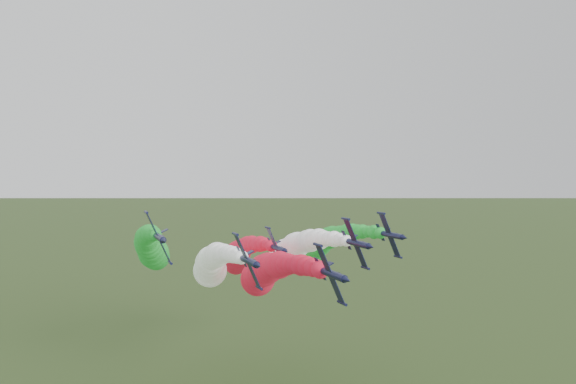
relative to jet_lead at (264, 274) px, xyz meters
name	(u,v)px	position (x,y,z in m)	size (l,w,h in m)	color
jet_lead	(264,274)	(0.00, 0.00, 0.00)	(12.12, 57.80, 17.69)	#121436
jet_inner_left	(212,265)	(-7.61, 10.27, 0.50)	(12.18, 57.86, 17.75)	#121436
jet_inner_right	(290,252)	(9.68, 10.99, 2.11)	(12.25, 57.92, 17.81)	#121436
jet_outer_left	(151,248)	(-18.05, 20.26, 3.13)	(11.90, 57.58, 17.47)	#121436
jet_outer_right	(318,246)	(20.46, 20.09, 1.62)	(12.69, 58.37, 18.25)	#121436
jet_trail	(239,255)	(4.42, 31.39, -1.20)	(12.19, 57.87, 17.76)	#121436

